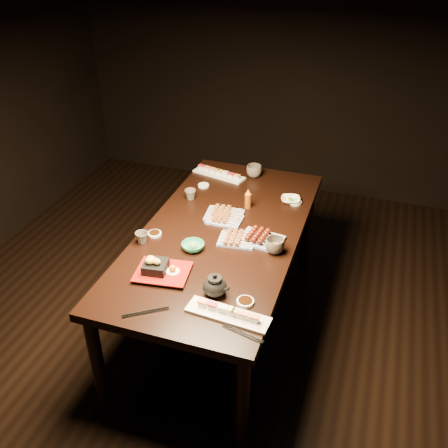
{
  "coord_description": "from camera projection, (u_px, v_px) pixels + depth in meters",
  "views": [
    {
      "loc": [
        0.84,
        -1.93,
        2.35
      ],
      "look_at": [
        0.05,
        0.44,
        0.77
      ],
      "focal_mm": 40.0,
      "sensor_mm": 36.0,
      "label": 1
    }
  ],
  "objects": [
    {
      "name": "sauce_dish_east",
      "position": [
        295.0,
        202.0,
        3.21
      ],
      "size": [
        0.08,
        0.08,
        0.01
      ],
      "primitive_type": "cylinder",
      "rotation": [
        0.0,
        0.0,
        -0.01
      ],
      "color": "white",
      "rests_on": "dining_table"
    },
    {
      "name": "sushi_platter_far",
      "position": [
        219.0,
        172.0,
        3.54
      ],
      "size": [
        0.4,
        0.19,
        0.05
      ],
      "primitive_type": null,
      "rotation": [
        0.0,
        0.0,
        2.9
      ],
      "color": "white",
      "rests_on": "dining_table"
    },
    {
      "name": "teacup_far_left",
      "position": [
        190.0,
        195.0,
        3.24
      ],
      "size": [
        0.08,
        0.08,
        0.07
      ],
      "primitive_type": "imported",
      "rotation": [
        0.0,
        0.0,
        -0.16
      ],
      "color": "#4D443B",
      "rests_on": "dining_table"
    },
    {
      "name": "ground",
      "position": [
        194.0,
        366.0,
        3.03
      ],
      "size": [
        5.0,
        5.0,
        0.0
      ],
      "primitive_type": "plane",
      "color": "black",
      "rests_on": "ground"
    },
    {
      "name": "chopsticks_se",
      "position": [
        243.0,
        334.0,
        2.22
      ],
      "size": [
        0.21,
        0.07,
        0.01
      ],
      "primitive_type": null,
      "rotation": [
        0.0,
        0.0,
        -0.23
      ],
      "color": "black",
      "rests_on": "dining_table"
    },
    {
      "name": "yakitori_plate_center",
      "position": [
        225.0,
        217.0,
        3.02
      ],
      "size": [
        0.21,
        0.15,
        0.05
      ],
      "primitive_type": null,
      "rotation": [
        0.0,
        0.0,
        -0.0
      ],
      "color": "#828EB6",
      "rests_on": "dining_table"
    },
    {
      "name": "sushi_platter_near",
      "position": [
        228.0,
        312.0,
        2.31
      ],
      "size": [
        0.41,
        0.15,
        0.05
      ],
      "primitive_type": null,
      "rotation": [
        0.0,
        0.0,
        -0.09
      ],
      "color": "white",
      "rests_on": "dining_table"
    },
    {
      "name": "sauce_dish_se",
      "position": [
        245.0,
        302.0,
        2.39
      ],
      "size": [
        0.12,
        0.12,
        0.01
      ],
      "primitive_type": "cylinder",
      "rotation": [
        0.0,
        0.0,
        0.47
      ],
      "color": "white",
      "rests_on": "dining_table"
    },
    {
      "name": "teapot",
      "position": [
        215.0,
        284.0,
        2.42
      ],
      "size": [
        0.17,
        0.17,
        0.12
      ],
      "primitive_type": null,
      "rotation": [
        0.0,
        0.0,
        -0.22
      ],
      "color": "black",
      "rests_on": "dining_table"
    },
    {
      "name": "teacup_mid_right",
      "position": [
        275.0,
        246.0,
        2.73
      ],
      "size": [
        0.13,
        0.13,
        0.08
      ],
      "primitive_type": "imported",
      "rotation": [
        0.0,
        0.0,
        -0.22
      ],
      "color": "#4D443B",
      "rests_on": "dining_table"
    },
    {
      "name": "edamame_bowl_cream",
      "position": [
        291.0,
        200.0,
        3.22
      ],
      "size": [
        0.15,
        0.15,
        0.03
      ],
      "primitive_type": "imported",
      "rotation": [
        0.0,
        0.0,
        0.24
      ],
      "color": "#FDEACF",
      "rests_on": "dining_table"
    },
    {
      "name": "yakitori_plate_left",
      "position": [
        224.0,
        212.0,
        3.06
      ],
      "size": [
        0.24,
        0.19,
        0.06
      ],
      "primitive_type": null,
      "rotation": [
        0.0,
        0.0,
        0.09
      ],
      "color": "#828EB6",
      "rests_on": "dining_table"
    },
    {
      "name": "teacup_near_left",
      "position": [
        142.0,
        238.0,
        2.81
      ],
      "size": [
        0.08,
        0.08,
        0.07
      ],
      "primitive_type": "imported",
      "rotation": [
        0.0,
        0.0,
        0.16
      ],
      "color": "#4D443B",
      "rests_on": "dining_table"
    },
    {
      "name": "edamame_bowl_green",
      "position": [
        193.0,
        246.0,
        2.77
      ],
      "size": [
        0.17,
        0.17,
        0.04
      ],
      "primitive_type": "imported",
      "rotation": [
        0.0,
        0.0,
        0.46
      ],
      "color": "#2D8B5A",
      "rests_on": "dining_table"
    },
    {
      "name": "yakitori_plate_right",
      "position": [
        237.0,
        238.0,
        2.83
      ],
      "size": [
        0.22,
        0.17,
        0.05
      ],
      "primitive_type": null,
      "rotation": [
        0.0,
        0.0,
        0.11
      ],
      "color": "#828EB6",
      "rests_on": "dining_table"
    },
    {
      "name": "condiment_bottle",
      "position": [
        248.0,
        199.0,
        3.13
      ],
      "size": [
        0.05,
        0.05,
        0.13
      ],
      "primitive_type": "cylinder",
      "rotation": [
        0.0,
        0.0,
        0.27
      ],
      "color": "#70330E",
      "rests_on": "dining_table"
    },
    {
      "name": "dining_table",
      "position": [
        221.0,
        281.0,
        3.13
      ],
      "size": [
        0.97,
        1.83,
        0.75
      ],
      "primitive_type": "cube",
      "rotation": [
        0.0,
        0.0,
        0.04
      ],
      "color": "black",
      "rests_on": "ground"
    },
    {
      "name": "tempura_tray",
      "position": [
        162.0,
        267.0,
        2.56
      ],
      "size": [
        0.3,
        0.25,
        0.1
      ],
      "primitive_type": null,
      "rotation": [
        0.0,
        0.0,
        0.13
      ],
      "color": "black",
      "rests_on": "dining_table"
    },
    {
      "name": "sauce_dish_west",
      "position": [
        155.0,
        234.0,
        2.9
      ],
      "size": [
        0.09,
        0.09,
        0.01
      ],
      "primitive_type": "cylinder",
      "rotation": [
        0.0,
        0.0,
        0.15
      ],
      "color": "white",
      "rests_on": "dining_table"
    },
    {
      "name": "teacup_far_right",
      "position": [
        254.0,
        171.0,
        3.51
      ],
      "size": [
        0.13,
        0.13,
        0.09
      ],
      "primitive_type": "imported",
      "rotation": [
        0.0,
        0.0,
        0.22
      ],
      "color": "#4D443B",
      "rests_on": "dining_table"
    },
    {
      "name": "tsukune_plate",
      "position": [
        261.0,
        236.0,
        2.83
      ],
      "size": [
        0.26,
        0.2,
        0.06
      ],
      "primitive_type": null,
      "rotation": [
        0.0,
        0.0,
        -0.13
      ],
      "color": "#828EB6",
      "rests_on": "dining_table"
    },
    {
      "name": "sauce_dish_nw",
      "position": [
        204.0,
        185.0,
        3.41
      ],
      "size": [
        0.09,
        0.09,
        0.01
      ],
      "primitive_type": "cylinder",
      "rotation": [
        0.0,
        0.0,
        0.29
      ],
      "color": "white",
      "rests_on": "dining_table"
    },
    {
      "name": "chopsticks_near",
      "position": [
        146.0,
        312.0,
        2.34
      ],
      "size": [
        0.19,
        0.14,
        0.01
      ],
      "primitive_type": null,
      "rotation": [
        0.0,
        0.0,
        0.61
      ],
      "color": "black",
      "rests_on": "dining_table"
    }
  ]
}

